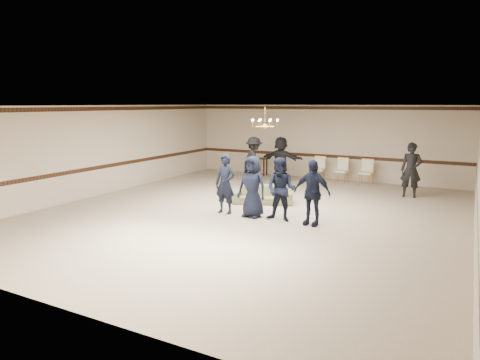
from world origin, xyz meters
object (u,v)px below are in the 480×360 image
(banquet_chair_right, at_px, (366,173))
(banquet_chair_mid, at_px, (341,171))
(chandelier, at_px, (265,116))
(adult_left, at_px, (254,161))
(settee, at_px, (263,194))
(console_table, at_px, (257,166))
(boy_b, at_px, (252,187))
(adult_mid, at_px, (281,160))
(boy_c, at_px, (281,190))
(boy_a, at_px, (225,184))
(adult_right, at_px, (411,170))
(boy_d, at_px, (312,193))
(banquet_chair_left, at_px, (318,169))

(banquet_chair_right, bearing_deg, banquet_chair_mid, -178.88)
(chandelier, distance_m, adult_left, 4.36)
(settee, height_order, console_table, console_table)
(banquet_chair_mid, bearing_deg, console_table, -178.14)
(boy_b, bearing_deg, adult_mid, 107.01)
(boy_b, relative_size, boy_c, 1.00)
(banquet_chair_mid, height_order, console_table, banquet_chair_mid)
(chandelier, height_order, settee, chandelier)
(boy_c, xyz_separation_m, banquet_chair_mid, (-0.07, 6.60, -0.38))
(boy_a, distance_m, adult_right, 6.83)
(boy_d, height_order, adult_mid, adult_mid)
(settee, distance_m, banquet_chair_right, 5.38)
(console_table, bearing_deg, boy_a, -66.82)
(adult_right, bearing_deg, banquet_chair_left, 154.05)
(boy_a, xyz_separation_m, boy_c, (1.80, 0.00, 0.00))
(boy_b, xyz_separation_m, boy_d, (1.80, 0.00, 0.00))
(chandelier, relative_size, boy_a, 0.53)
(adult_right, height_order, banquet_chair_left, adult_right)
(banquet_chair_left, height_order, banquet_chair_right, same)
(banquet_chair_right, height_order, console_table, banquet_chair_right)
(settee, height_order, adult_mid, adult_mid)
(boy_d, relative_size, banquet_chair_mid, 1.74)
(adult_mid, relative_size, banquet_chair_right, 1.87)
(boy_b, bearing_deg, banquet_chair_right, 77.11)
(boy_d, bearing_deg, adult_mid, 124.79)
(chandelier, height_order, boy_c, chandelier)
(boy_d, bearing_deg, settee, 146.79)
(banquet_chair_right, bearing_deg, adult_mid, -159.15)
(boy_c, height_order, adult_mid, adult_mid)
(banquet_chair_mid, bearing_deg, adult_right, -23.77)
(boy_a, xyz_separation_m, adult_mid, (-0.50, 5.45, 0.07))
(chandelier, xyz_separation_m, adult_left, (-2.04, 3.35, -1.91))
(adult_mid, bearing_deg, boy_c, 116.20)
(chandelier, relative_size, settee, 0.47)
(banquet_chair_left, bearing_deg, banquet_chair_mid, -3.15)
(banquet_chair_mid, xyz_separation_m, console_table, (-4.00, 0.20, -0.11))
(boy_d, xyz_separation_m, banquet_chair_left, (-1.97, 6.60, -0.38))
(adult_mid, bearing_deg, boy_a, 98.54)
(boy_c, relative_size, console_table, 1.83)
(banquet_chair_mid, bearing_deg, banquet_chair_left, -175.28)
(chandelier, relative_size, adult_right, 0.49)
(banquet_chair_mid, xyz_separation_m, banquet_chair_right, (1.00, 0.00, 0.00))
(chandelier, height_order, adult_right, chandelier)
(boy_c, bearing_deg, chandelier, 129.13)
(boy_b, relative_size, banquet_chair_left, 1.74)
(adult_left, height_order, banquet_chair_left, adult_left)
(boy_b, relative_size, adult_right, 0.93)
(boy_c, bearing_deg, adult_right, 60.32)
(banquet_chair_left, bearing_deg, boy_c, -83.97)
(banquet_chair_right, bearing_deg, console_table, 178.83)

